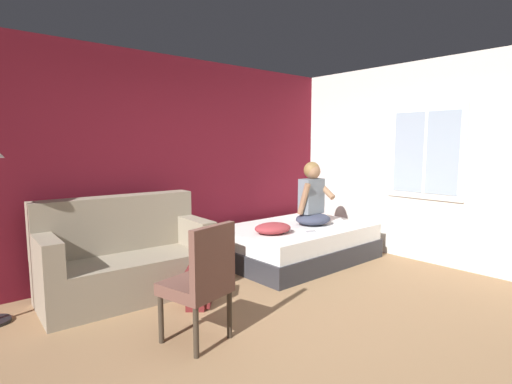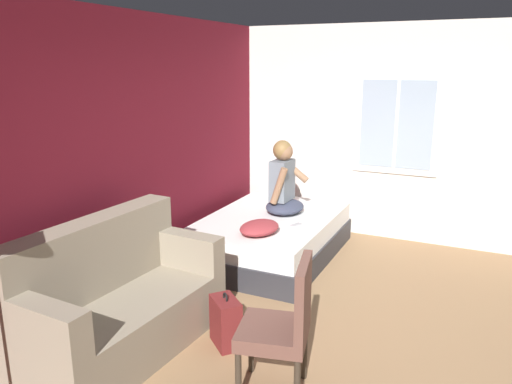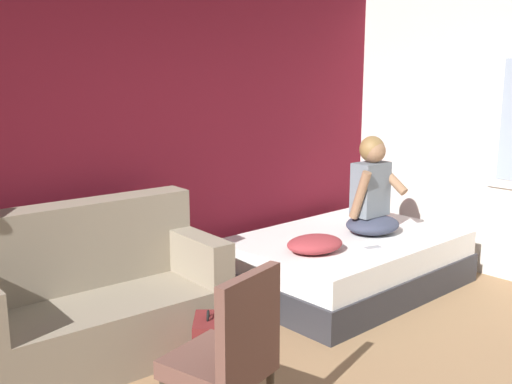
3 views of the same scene
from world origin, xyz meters
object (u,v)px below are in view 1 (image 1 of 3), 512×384
(throw_pillow, at_px, (273,228))
(couch, at_px, (125,259))
(cell_phone, at_px, (311,232))
(person_seated, at_px, (312,199))
(bed, at_px, (297,243))
(side_chair, at_px, (201,279))
(backpack, at_px, (198,287))

(throw_pillow, bearing_deg, couch, 165.75)
(cell_phone, bearing_deg, person_seated, 148.57)
(bed, xyz_separation_m, side_chair, (-2.28, -1.10, 0.30))
(side_chair, xyz_separation_m, person_seated, (2.51, 1.03, 0.30))
(side_chair, height_order, cell_phone, side_chair)
(couch, xyz_separation_m, side_chair, (0.04, -1.40, 0.14))
(person_seated, relative_size, cell_phone, 6.08)
(backpack, xyz_separation_m, throw_pillow, (1.32, 0.32, 0.36))
(person_seated, distance_m, cell_phone, 0.60)
(person_seated, bearing_deg, side_chair, -157.74)
(bed, distance_m, backpack, 1.96)
(side_chair, relative_size, person_seated, 1.12)
(person_seated, relative_size, throw_pillow, 1.82)
(bed, relative_size, throw_pillow, 4.27)
(backpack, height_order, throw_pillow, throw_pillow)
(couch, xyz_separation_m, cell_phone, (2.17, -0.69, 0.09))
(person_seated, xyz_separation_m, cell_phone, (-0.37, -0.31, -0.35))
(side_chair, distance_m, backpack, 0.81)
(person_seated, bearing_deg, throw_pillow, -175.65)
(side_chair, xyz_separation_m, cell_phone, (2.13, 0.72, -0.05))
(couch, height_order, person_seated, person_seated)
(side_chair, relative_size, backpack, 2.14)
(cell_phone, bearing_deg, side_chair, -52.41)
(bed, xyz_separation_m, throw_pillow, (-0.59, -0.14, 0.31))
(side_chair, bearing_deg, bed, 25.78)
(couch, height_order, throw_pillow, couch)
(bed, distance_m, throw_pillow, 0.68)
(couch, relative_size, person_seated, 2.00)
(bed, xyz_separation_m, backpack, (-1.91, -0.46, -0.04))
(bed, bearing_deg, throw_pillow, -166.78)
(backpack, distance_m, throw_pillow, 1.41)
(person_seated, bearing_deg, backpack, -169.74)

